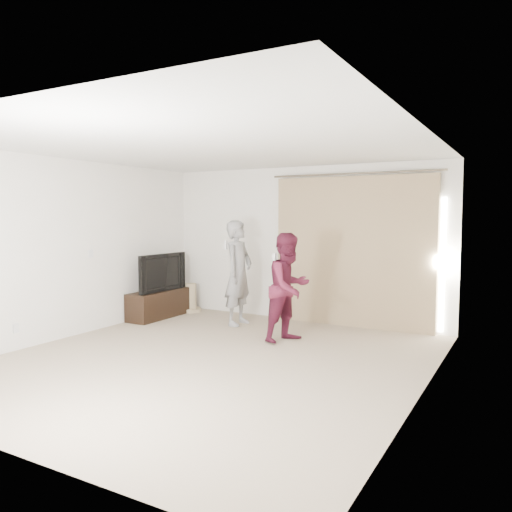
% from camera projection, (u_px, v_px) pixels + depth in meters
% --- Properties ---
extents(floor, '(5.50, 5.50, 0.00)m').
position_uv_depth(floor, '(211.00, 360.00, 6.15)').
color(floor, tan).
rests_on(floor, ground).
extents(wall_back, '(5.00, 0.04, 2.60)m').
position_uv_depth(wall_back, '(303.00, 244.00, 8.44)').
color(wall_back, white).
rests_on(wall_back, ground).
extents(wall_left, '(0.04, 5.50, 2.60)m').
position_uv_depth(wall_left, '(69.00, 249.00, 7.26)').
color(wall_left, white).
rests_on(wall_left, ground).
extents(ceiling, '(5.00, 5.50, 0.01)m').
position_uv_depth(ceiling, '(210.00, 147.00, 5.94)').
color(ceiling, silver).
rests_on(ceiling, wall_back).
extents(curtain, '(2.80, 0.11, 2.46)m').
position_uv_depth(curtain, '(353.00, 252.00, 7.95)').
color(curtain, tan).
rests_on(curtain, ground).
extents(tv_console, '(0.43, 1.23, 0.47)m').
position_uv_depth(tv_console, '(158.00, 304.00, 8.70)').
color(tv_console, black).
rests_on(tv_console, ground).
extents(tv, '(0.19, 1.13, 0.65)m').
position_uv_depth(tv, '(158.00, 272.00, 8.66)').
color(tv, black).
rests_on(tv, tv_console).
extents(scratching_post, '(0.39, 0.39, 0.52)m').
position_uv_depth(scratching_post, '(191.00, 300.00, 9.24)').
color(scratching_post, tan).
rests_on(scratching_post, ground).
extents(person_man, '(0.42, 0.63, 1.70)m').
position_uv_depth(person_man, '(238.00, 273.00, 8.10)').
color(person_man, gray).
rests_on(person_man, ground).
extents(person_woman, '(0.80, 0.90, 1.54)m').
position_uv_depth(person_woman, '(289.00, 287.00, 7.02)').
color(person_woman, '#54172B').
rests_on(person_woman, ground).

